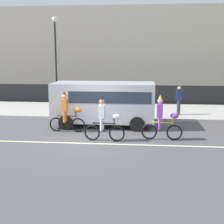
{
  "coord_description": "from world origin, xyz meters",
  "views": [
    {
      "loc": [
        2.1,
        -12.57,
        3.62
      ],
      "look_at": [
        0.77,
        1.2,
        1.0
      ],
      "focal_mm": 50.0,
      "sensor_mm": 36.0,
      "label": 1
    }
  ],
  "objects_px": {
    "parked_van_silver": "(105,101)",
    "parade_cyclist_orange": "(67,114)",
    "street_lamp_post": "(55,48)",
    "pedestrian_onlooker": "(179,100)",
    "parade_cyclist_zebra": "(105,121)",
    "parade_cyclist_purple": "(162,120)"
  },
  "relations": [
    {
      "from": "parade_cyclist_zebra",
      "to": "pedestrian_onlooker",
      "type": "distance_m",
      "value": 6.43
    },
    {
      "from": "street_lamp_post",
      "to": "pedestrian_onlooker",
      "type": "bearing_deg",
      "value": -22.04
    },
    {
      "from": "pedestrian_onlooker",
      "to": "parked_van_silver",
      "type": "bearing_deg",
      "value": -146.93
    },
    {
      "from": "parked_van_silver",
      "to": "street_lamp_post",
      "type": "bearing_deg",
      "value": 125.04
    },
    {
      "from": "parked_van_silver",
      "to": "parade_cyclist_purple",
      "type": "bearing_deg",
      "value": -41.02
    },
    {
      "from": "parked_van_silver",
      "to": "street_lamp_post",
      "type": "xyz_separation_m",
      "value": [
        -4.06,
        5.79,
        2.71
      ]
    },
    {
      "from": "street_lamp_post",
      "to": "parade_cyclist_purple",
      "type": "bearing_deg",
      "value": -50.28
    },
    {
      "from": "parade_cyclist_purple",
      "to": "parade_cyclist_zebra",
      "type": "bearing_deg",
      "value": -170.38
    },
    {
      "from": "street_lamp_post",
      "to": "pedestrian_onlooker",
      "type": "relative_size",
      "value": 3.62
    },
    {
      "from": "parked_van_silver",
      "to": "parade_cyclist_zebra",
      "type": "bearing_deg",
      "value": -83.6
    },
    {
      "from": "parked_van_silver",
      "to": "parade_cyclist_orange",
      "type": "bearing_deg",
      "value": -139.39
    },
    {
      "from": "parade_cyclist_orange",
      "to": "parade_cyclist_zebra",
      "type": "height_order",
      "value": "same"
    },
    {
      "from": "street_lamp_post",
      "to": "parade_cyclist_orange",
      "type": "bearing_deg",
      "value": -71.07
    },
    {
      "from": "parade_cyclist_orange",
      "to": "parked_van_silver",
      "type": "bearing_deg",
      "value": 40.61
    },
    {
      "from": "parade_cyclist_purple",
      "to": "pedestrian_onlooker",
      "type": "relative_size",
      "value": 1.19
    },
    {
      "from": "street_lamp_post",
      "to": "pedestrian_onlooker",
      "type": "distance_m",
      "value": 9.11
    },
    {
      "from": "parade_cyclist_purple",
      "to": "street_lamp_post",
      "type": "relative_size",
      "value": 0.33
    },
    {
      "from": "street_lamp_post",
      "to": "pedestrian_onlooker",
      "type": "xyz_separation_m",
      "value": [
        7.99,
        -3.23,
        -2.97
      ]
    },
    {
      "from": "parade_cyclist_zebra",
      "to": "parade_cyclist_purple",
      "type": "height_order",
      "value": "same"
    },
    {
      "from": "street_lamp_post",
      "to": "pedestrian_onlooker",
      "type": "height_order",
      "value": "street_lamp_post"
    },
    {
      "from": "parade_cyclist_purple",
      "to": "street_lamp_post",
      "type": "distance_m",
      "value": 11.04
    },
    {
      "from": "parade_cyclist_orange",
      "to": "parade_cyclist_purple",
      "type": "bearing_deg",
      "value": -12.78
    }
  ]
}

